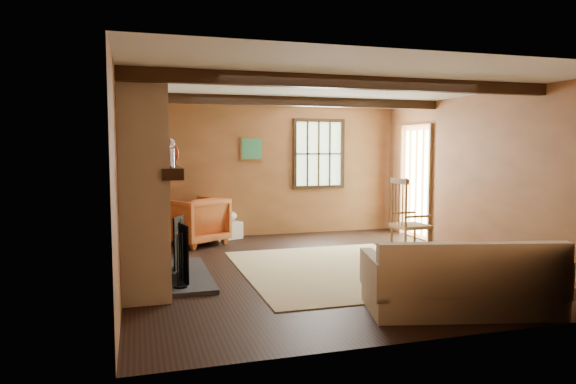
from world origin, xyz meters
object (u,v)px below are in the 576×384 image
object	(u,v)px
sofa	(462,285)
armchair	(195,221)
laundry_basket	(226,230)
fireplace	(145,190)
rocking_chair	(408,223)

from	to	relation	value
sofa	armchair	bearing A→B (deg)	129.86
laundry_basket	sofa	bearing A→B (deg)	-71.81
fireplace	armchair	bearing A→B (deg)	68.90
laundry_basket	armchair	bearing A→B (deg)	-144.79
laundry_basket	fireplace	bearing A→B (deg)	-118.83
rocking_chair	laundry_basket	distance (m)	3.28
fireplace	sofa	size ratio (longest dim) A/B	1.21
laundry_basket	armchair	size ratio (longest dim) A/B	0.57
armchair	rocking_chair	bearing A→B (deg)	115.85
fireplace	laundry_basket	size ratio (longest dim) A/B	4.80
armchair	fireplace	bearing A→B (deg)	36.70
rocking_chair	sofa	size ratio (longest dim) A/B	0.59
fireplace	sofa	world-z (taller)	fireplace
fireplace	sofa	bearing A→B (deg)	-36.33
rocking_chair	laundry_basket	bearing A→B (deg)	45.18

